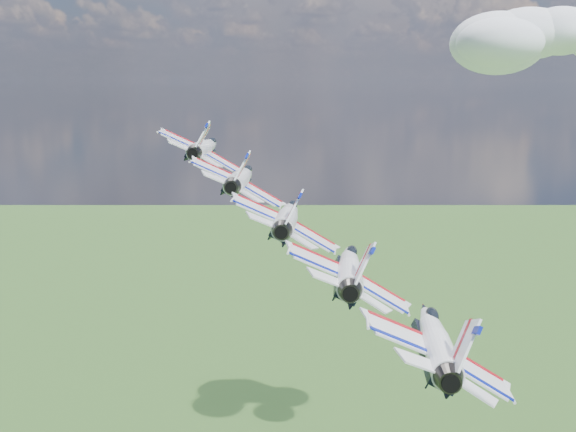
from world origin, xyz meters
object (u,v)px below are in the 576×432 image
(jet_1, at_px, (242,177))
(jet_3, at_px, (349,267))
(jet_2, at_px, (288,216))
(jet_4, at_px, (435,338))
(jet_0, at_px, (205,147))

(jet_1, relative_size, jet_3, 1.00)
(jet_2, relative_size, jet_3, 1.00)
(jet_2, bearing_deg, jet_4, -59.31)
(jet_4, bearing_deg, jet_2, 120.69)
(jet_2, bearing_deg, jet_3, -59.31)
(jet_3, relative_size, jet_4, 1.00)
(jet_0, xyz_separation_m, jet_2, (17.15, -18.38, -5.19))
(jet_1, bearing_deg, jet_0, 120.69)
(jet_2, distance_m, jet_3, 12.83)
(jet_4, bearing_deg, jet_1, 120.69)
(jet_2, height_order, jet_4, jet_2)
(jet_0, distance_m, jet_2, 25.67)
(jet_0, xyz_separation_m, jet_1, (8.57, -9.19, -2.59))
(jet_0, bearing_deg, jet_3, -59.31)
(jet_1, height_order, jet_2, jet_1)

